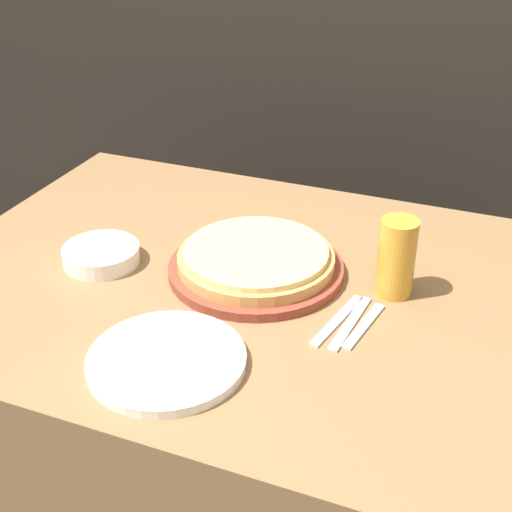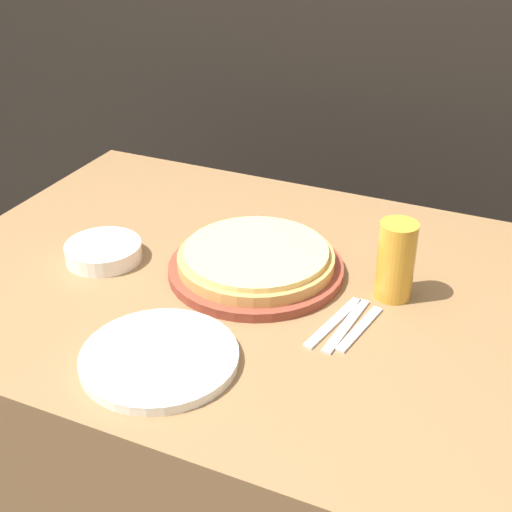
{
  "view_description": "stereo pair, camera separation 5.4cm",
  "coord_description": "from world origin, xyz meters",
  "views": [
    {
      "loc": [
        0.5,
        -1.13,
        1.53
      ],
      "look_at": [
        0.04,
        0.03,
        0.8
      ],
      "focal_mm": 50.0,
      "sensor_mm": 36.0,
      "label": 1
    },
    {
      "loc": [
        0.55,
        -1.11,
        1.53
      ],
      "look_at": [
        0.04,
        0.03,
        0.8
      ],
      "focal_mm": 50.0,
      "sensor_mm": 36.0,
      "label": 2
    }
  ],
  "objects": [
    {
      "name": "fork",
      "position": [
        0.25,
        -0.07,
        0.77
      ],
      "size": [
        0.05,
        0.18,
        0.0
      ],
      "color": "silver",
      "rests_on": "dining_table"
    },
    {
      "name": "spoon",
      "position": [
        0.3,
        -0.07,
        0.77
      ],
      "size": [
        0.04,
        0.16,
        0.0
      ],
      "color": "silver",
      "rests_on": "dining_table"
    },
    {
      "name": "dinner_plate",
      "position": [
        0.01,
        -0.3,
        0.77
      ],
      "size": [
        0.27,
        0.27,
        0.02
      ],
      "color": "white",
      "rests_on": "dining_table"
    },
    {
      "name": "side_bowl",
      "position": [
        -0.27,
        -0.05,
        0.78
      ],
      "size": [
        0.16,
        0.16,
        0.04
      ],
      "color": "white",
      "rests_on": "dining_table"
    },
    {
      "name": "pizza_on_board",
      "position": [
        0.04,
        0.03,
        0.79
      ],
      "size": [
        0.36,
        0.36,
        0.06
      ],
      "color": "brown",
      "rests_on": "dining_table"
    },
    {
      "name": "dining_table",
      "position": [
        0.0,
        0.0,
        0.38
      ],
      "size": [
        1.23,
        0.96,
        0.76
      ],
      "color": "olive",
      "rests_on": "ground_plane"
    },
    {
      "name": "dinner_knife",
      "position": [
        0.27,
        -0.07,
        0.77
      ],
      "size": [
        0.03,
        0.18,
        0.0
      ],
      "color": "silver",
      "rests_on": "dining_table"
    },
    {
      "name": "beer_glass",
      "position": [
        0.32,
        0.06,
        0.85
      ],
      "size": [
        0.07,
        0.07,
        0.16
      ],
      "color": "gold",
      "rests_on": "dining_table"
    }
  ]
}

